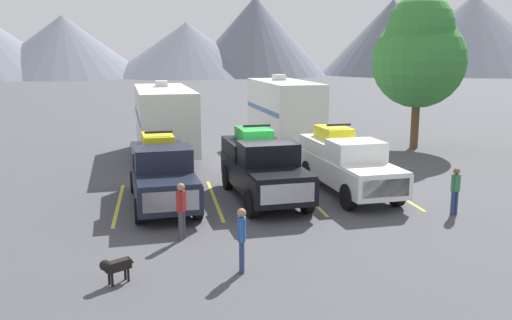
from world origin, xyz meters
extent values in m
plane|color=#47474C|center=(0.00, 0.00, 0.00)|extent=(240.00, 240.00, 0.00)
cube|color=black|center=(-3.55, 0.16, 0.85)|extent=(2.42, 5.95, 0.89)
cube|color=black|center=(-3.39, -1.93, 1.34)|extent=(2.02, 1.77, 0.08)
cube|color=black|center=(-3.51, -0.37, 1.71)|extent=(1.97, 1.65, 0.83)
cube|color=slate|center=(-3.46, -0.97, 1.76)|extent=(1.76, 0.36, 0.61)
cube|color=black|center=(-3.67, 1.72, 1.55)|extent=(2.14, 2.81, 0.51)
cube|color=silver|center=(-3.33, -2.71, 0.90)|extent=(1.68, 0.19, 0.62)
cylinder|color=black|center=(-2.49, -1.75, 0.41)|extent=(0.34, 0.84, 0.82)
cylinder|color=black|center=(-4.31, -1.88, 0.41)|extent=(0.34, 0.84, 0.82)
cylinder|color=black|center=(-2.79, 2.20, 0.41)|extent=(0.34, 0.84, 0.82)
cylinder|color=black|center=(-4.61, 2.06, 0.41)|extent=(0.34, 0.84, 0.82)
cube|color=yellow|center=(-3.67, 1.72, 2.03)|extent=(1.22, 1.79, 0.45)
cylinder|color=black|center=(-3.18, 1.17, 2.03)|extent=(0.21, 0.45, 0.44)
cylinder|color=black|center=(-4.07, 1.10, 2.03)|extent=(0.21, 0.45, 0.44)
cylinder|color=black|center=(-3.27, 2.34, 2.03)|extent=(0.21, 0.45, 0.44)
cylinder|color=black|center=(-4.16, 2.27, 2.03)|extent=(0.21, 0.45, 0.44)
cube|color=black|center=(-3.63, 1.24, 2.41)|extent=(0.99, 0.15, 0.08)
cube|color=black|center=(0.05, 0.10, 0.91)|extent=(2.49, 5.73, 0.90)
cube|color=black|center=(0.20, -1.90, 1.40)|extent=(2.10, 1.71, 0.08)
cube|color=black|center=(0.09, -0.40, 1.78)|extent=(2.05, 1.60, 0.84)
cube|color=slate|center=(0.13, -0.98, 1.82)|extent=(1.83, 0.37, 0.62)
cube|color=black|center=(-0.07, 1.61, 1.66)|extent=(2.22, 2.72, 0.60)
cube|color=silver|center=(0.26, -2.65, 0.96)|extent=(1.76, 0.19, 0.63)
cylinder|color=black|center=(1.14, -1.72, 0.46)|extent=(0.35, 0.95, 0.93)
cylinder|color=black|center=(-0.76, -1.86, 0.46)|extent=(0.35, 0.95, 0.93)
cylinder|color=black|center=(0.85, 2.07, 0.46)|extent=(0.35, 0.95, 0.93)
cylinder|color=black|center=(-1.05, 1.93, 0.46)|extent=(0.35, 0.95, 0.93)
cube|color=green|center=(-0.07, 1.61, 2.19)|extent=(1.26, 1.73, 0.45)
cylinder|color=black|center=(0.44, 1.08, 2.19)|extent=(0.21, 0.45, 0.44)
cylinder|color=black|center=(-0.49, 1.01, 2.19)|extent=(0.21, 0.45, 0.44)
cylinder|color=black|center=(0.35, 2.21, 2.19)|extent=(0.21, 0.45, 0.44)
cylinder|color=black|center=(-0.57, 2.14, 2.19)|extent=(0.21, 0.45, 0.44)
cube|color=black|center=(-0.03, 1.15, 2.57)|extent=(1.04, 0.16, 0.08)
cube|color=white|center=(3.37, 0.47, 0.88)|extent=(2.41, 6.01, 0.86)
cube|color=white|center=(3.53, -1.64, 1.34)|extent=(2.01, 1.78, 0.08)
cube|color=white|center=(3.41, -0.05, 1.70)|extent=(1.96, 1.66, 0.79)
cube|color=slate|center=(3.46, -0.66, 1.74)|extent=(1.74, 0.35, 0.58)
cube|color=white|center=(3.25, 2.06, 1.58)|extent=(2.13, 2.84, 0.56)
cube|color=silver|center=(3.59, -2.43, 0.92)|extent=(1.67, 0.19, 0.60)
cylinder|color=black|center=(4.43, -1.45, 0.45)|extent=(0.35, 0.91, 0.90)
cylinder|color=black|center=(2.62, -1.59, 0.45)|extent=(0.35, 0.91, 0.90)
cylinder|color=black|center=(4.12, 2.54, 0.45)|extent=(0.35, 0.91, 0.90)
cylinder|color=black|center=(2.32, 2.40, 0.45)|extent=(0.35, 0.91, 0.90)
cube|color=yellow|center=(3.25, 2.06, 2.09)|extent=(1.21, 1.81, 0.45)
cylinder|color=black|center=(3.74, 1.50, 2.08)|extent=(0.21, 0.45, 0.44)
cylinder|color=black|center=(2.86, 1.43, 2.08)|extent=(0.21, 0.45, 0.44)
cylinder|color=black|center=(3.65, 2.68, 2.08)|extent=(0.21, 0.45, 0.44)
cylinder|color=black|center=(2.77, 2.62, 2.08)|extent=(0.21, 0.45, 0.44)
cube|color=black|center=(3.29, 1.57, 2.46)|extent=(0.99, 0.15, 0.08)
cube|color=gold|center=(-5.11, 0.49, 0.00)|extent=(0.12, 5.50, 0.01)
cube|color=gold|center=(-1.70, 0.49, 0.00)|extent=(0.12, 5.50, 0.01)
cube|color=gold|center=(1.70, 0.49, 0.00)|extent=(0.12, 5.50, 0.01)
cube|color=gold|center=(5.11, 0.49, 0.00)|extent=(0.12, 5.50, 0.01)
cube|color=silver|center=(-3.33, 8.94, 1.99)|extent=(3.08, 7.85, 2.92)
cube|color=#4C6B99|center=(-4.63, 8.86, 2.14)|extent=(0.49, 7.38, 0.24)
cube|color=silver|center=(-3.40, 10.09, 3.60)|extent=(0.64, 0.74, 0.30)
cube|color=#333333|center=(-3.04, 4.50, 0.32)|extent=(0.20, 1.21, 0.12)
cylinder|color=black|center=(-2.08, 8.09, 0.38)|extent=(0.27, 0.77, 0.76)
cylinder|color=black|center=(-4.46, 7.94, 0.38)|extent=(0.27, 0.77, 0.76)
cylinder|color=black|center=(-2.20, 9.94, 0.38)|extent=(0.27, 0.77, 0.76)
cylinder|color=black|center=(-4.58, 9.79, 0.38)|extent=(0.27, 0.77, 0.76)
cube|color=silver|center=(2.91, 9.39, 2.12)|extent=(2.83, 6.82, 3.18)
cube|color=#4C6B99|center=(1.70, 9.31, 2.28)|extent=(0.43, 6.40, 0.24)
cube|color=silver|center=(2.85, 10.39, 3.86)|extent=(0.64, 0.74, 0.30)
cube|color=#333333|center=(3.16, 5.46, 0.32)|extent=(0.20, 1.21, 0.12)
cylinder|color=black|center=(4.07, 8.66, 0.38)|extent=(0.27, 0.77, 0.76)
cylinder|color=black|center=(1.86, 8.52, 0.38)|extent=(0.27, 0.77, 0.76)
cylinder|color=black|center=(3.96, 10.26, 0.38)|extent=(0.27, 0.77, 0.76)
cylinder|color=black|center=(1.75, 10.12, 0.38)|extent=(0.27, 0.77, 0.76)
cylinder|color=navy|center=(5.93, -2.74, 0.40)|extent=(0.12, 0.12, 0.80)
cylinder|color=navy|center=(5.78, -2.79, 0.40)|extent=(0.12, 0.12, 0.80)
cube|color=#33723F|center=(5.86, -2.77, 1.08)|extent=(0.28, 0.24, 0.57)
sphere|color=brown|center=(5.86, -2.77, 1.47)|extent=(0.22, 0.22, 0.22)
cylinder|color=#33723F|center=(5.98, -2.73, 1.05)|extent=(0.09, 0.09, 0.51)
cylinder|color=#33723F|center=(5.73, -2.80, 1.05)|extent=(0.09, 0.09, 0.51)
cylinder|color=#3F3F42|center=(-3.02, -3.52, 0.42)|extent=(0.12, 0.12, 0.84)
cylinder|color=#3F3F42|center=(-3.10, -3.67, 0.42)|extent=(0.12, 0.12, 0.84)
cube|color=maroon|center=(-3.06, -3.60, 1.13)|extent=(0.28, 0.31, 0.59)
sphere|color=#9E704C|center=(-3.06, -3.60, 1.54)|extent=(0.23, 0.23, 0.23)
cylinder|color=maroon|center=(-3.00, -3.48, 1.10)|extent=(0.10, 0.10, 0.53)
cylinder|color=maroon|center=(-3.12, -3.72, 1.10)|extent=(0.10, 0.10, 0.53)
cylinder|color=navy|center=(-1.71, -6.15, 0.41)|extent=(0.12, 0.12, 0.82)
cylinder|color=navy|center=(-1.75, -6.31, 0.41)|extent=(0.12, 0.12, 0.82)
cube|color=#2659A5|center=(-1.73, -6.23, 1.11)|extent=(0.24, 0.27, 0.58)
sphere|color=#9E704C|center=(-1.73, -6.23, 1.51)|extent=(0.22, 0.22, 0.22)
cylinder|color=#2659A5|center=(-1.70, -6.10, 1.08)|extent=(0.10, 0.10, 0.52)
cylinder|color=#2659A5|center=(-1.76, -6.36, 1.08)|extent=(0.10, 0.10, 0.52)
cube|color=black|center=(-4.65, -6.35, 0.44)|extent=(0.62, 0.50, 0.23)
sphere|color=black|center=(-4.93, -6.52, 0.53)|extent=(0.26, 0.26, 0.26)
cylinder|color=black|center=(-4.38, -6.17, 0.48)|extent=(0.16, 0.12, 0.20)
cylinder|color=black|center=(-4.79, -6.52, 0.16)|extent=(0.06, 0.06, 0.32)
cylinder|color=black|center=(-4.87, -6.40, 0.16)|extent=(0.06, 0.06, 0.32)
cylinder|color=black|center=(-4.44, -6.29, 0.16)|extent=(0.06, 0.06, 0.32)
cylinder|color=black|center=(-4.51, -6.17, 0.16)|extent=(0.06, 0.06, 0.32)
cylinder|color=brown|center=(10.21, 9.11, 1.73)|extent=(0.44, 0.44, 3.47)
sphere|color=#387F38|center=(10.21, 9.11, 4.71)|extent=(4.98, 4.98, 4.98)
sphere|color=#387F38|center=(10.03, 8.74, 6.46)|extent=(3.49, 3.49, 3.49)
cone|color=slate|center=(-21.17, 94.34, 5.85)|extent=(31.95, 31.95, 11.70)
cone|color=slate|center=(2.35, 92.91, 5.23)|extent=(30.91, 30.91, 10.46)
cone|color=slate|center=(16.31, 92.99, 7.85)|extent=(28.65, 28.65, 15.70)
cone|color=slate|center=(45.20, 92.27, 7.74)|extent=(29.36, 29.36, 15.47)
cone|color=slate|center=(64.22, 93.22, 8.47)|extent=(42.34, 42.34, 16.94)
camera|label=1|loc=(-3.61, -18.71, 5.37)|focal=38.52mm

